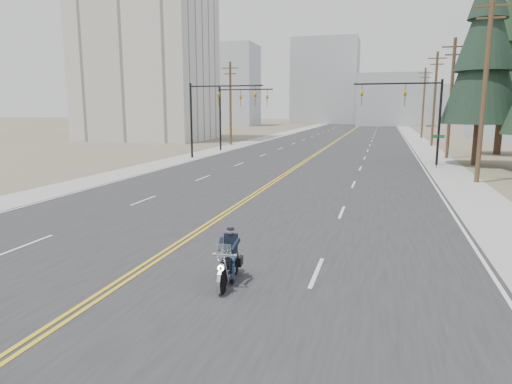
% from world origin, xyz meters
% --- Properties ---
extents(ground_plane, '(400.00, 400.00, 0.00)m').
position_xyz_m(ground_plane, '(0.00, 0.00, 0.00)').
color(ground_plane, '#776D56').
rests_on(ground_plane, ground).
extents(road, '(20.00, 200.00, 0.01)m').
position_xyz_m(road, '(0.00, 70.00, 0.01)').
color(road, '#303033').
rests_on(road, ground).
extents(sidewalk_left, '(3.00, 200.00, 0.01)m').
position_xyz_m(sidewalk_left, '(-11.50, 70.00, 0.01)').
color(sidewalk_left, '#A5A5A0').
rests_on(sidewalk_left, ground).
extents(sidewalk_right, '(3.00, 200.00, 0.01)m').
position_xyz_m(sidewalk_right, '(11.50, 70.00, 0.01)').
color(sidewalk_right, '#A5A5A0').
rests_on(sidewalk_right, ground).
extents(traffic_mast_left, '(7.10, 0.26, 7.00)m').
position_xyz_m(traffic_mast_left, '(-8.98, 32.00, 4.94)').
color(traffic_mast_left, black).
rests_on(traffic_mast_left, ground).
extents(traffic_mast_right, '(7.10, 0.26, 7.00)m').
position_xyz_m(traffic_mast_right, '(8.98, 32.00, 4.94)').
color(traffic_mast_right, black).
rests_on(traffic_mast_right, ground).
extents(traffic_mast_far, '(6.10, 0.26, 7.00)m').
position_xyz_m(traffic_mast_far, '(-9.31, 40.00, 4.87)').
color(traffic_mast_far, black).
rests_on(traffic_mast_far, ground).
extents(street_sign, '(0.90, 0.06, 2.62)m').
position_xyz_m(street_sign, '(10.80, 30.00, 1.80)').
color(street_sign, black).
rests_on(street_sign, ground).
extents(utility_pole_b, '(2.20, 0.30, 11.50)m').
position_xyz_m(utility_pole_b, '(12.50, 23.00, 5.98)').
color(utility_pole_b, brown).
rests_on(utility_pole_b, ground).
extents(utility_pole_c, '(2.20, 0.30, 11.00)m').
position_xyz_m(utility_pole_c, '(12.50, 38.00, 5.73)').
color(utility_pole_c, brown).
rests_on(utility_pole_c, ground).
extents(utility_pole_d, '(2.20, 0.30, 11.50)m').
position_xyz_m(utility_pole_d, '(12.50, 53.00, 5.98)').
color(utility_pole_d, brown).
rests_on(utility_pole_d, ground).
extents(utility_pole_e, '(2.20, 0.30, 11.00)m').
position_xyz_m(utility_pole_e, '(12.50, 70.00, 5.73)').
color(utility_pole_e, brown).
rests_on(utility_pole_e, ground).
extents(utility_pole_left, '(2.20, 0.30, 10.50)m').
position_xyz_m(utility_pole_left, '(-12.50, 48.00, 5.48)').
color(utility_pole_left, brown).
rests_on(utility_pole_left, ground).
extents(apartment_block, '(18.00, 14.00, 30.00)m').
position_xyz_m(apartment_block, '(-28.00, 55.00, 15.00)').
color(apartment_block, silver).
rests_on(apartment_block, ground).
extents(haze_bldg_a, '(14.00, 12.00, 22.00)m').
position_xyz_m(haze_bldg_a, '(-35.00, 115.00, 11.00)').
color(haze_bldg_a, '#B7BCC6').
rests_on(haze_bldg_a, ground).
extents(haze_bldg_b, '(18.00, 14.00, 14.00)m').
position_xyz_m(haze_bldg_b, '(8.00, 125.00, 7.00)').
color(haze_bldg_b, '#ADB2B7').
rests_on(haze_bldg_b, ground).
extents(haze_bldg_d, '(20.00, 15.00, 26.00)m').
position_xyz_m(haze_bldg_d, '(-12.00, 140.00, 13.00)').
color(haze_bldg_d, '#ADB2B7').
rests_on(haze_bldg_d, ground).
extents(haze_bldg_e, '(14.00, 14.00, 12.00)m').
position_xyz_m(haze_bldg_e, '(25.00, 150.00, 6.00)').
color(haze_bldg_e, '#B7BCC6').
rests_on(haze_bldg_e, ground).
extents(haze_bldg_f, '(12.00, 12.00, 16.00)m').
position_xyz_m(haze_bldg_f, '(-50.00, 130.00, 8.00)').
color(haze_bldg_f, '#ADB2B7').
rests_on(haze_bldg_f, ground).
extents(motorcyclist, '(0.99, 2.00, 1.51)m').
position_xyz_m(motorcyclist, '(2.83, 2.58, 0.76)').
color(motorcyclist, black).
rests_on(motorcyclist, ground).
extents(conifer_tall, '(6.16, 6.16, 17.12)m').
position_xyz_m(conifer_tall, '(14.17, 33.13, 9.83)').
color(conifer_tall, '#382619').
rests_on(conifer_tall, ground).
extents(conifer_far, '(6.09, 6.09, 16.30)m').
position_xyz_m(conifer_far, '(18.00, 43.62, 9.35)').
color(conifer_far, '#382619').
rests_on(conifer_far, ground).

